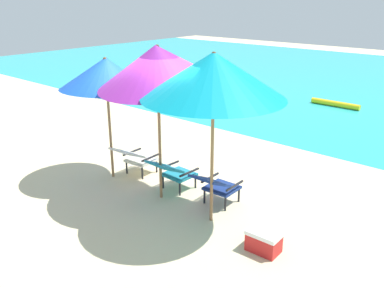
# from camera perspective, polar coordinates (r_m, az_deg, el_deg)

# --- Properties ---
(ground_plane) EXTENTS (40.00, 40.00, 0.00)m
(ground_plane) POSITION_cam_1_polar(r_m,az_deg,el_deg) (11.03, 12.68, 1.30)
(ground_plane) COLOR beige
(swim_buoy) EXTENTS (1.60, 0.18, 0.18)m
(swim_buoy) POSITION_cam_1_polar(r_m,az_deg,el_deg) (14.27, 19.23, 5.29)
(swim_buoy) COLOR yellow
(swim_buoy) RESTS_ON ocean_band
(lounge_chair_left) EXTENTS (0.58, 0.90, 0.68)m
(lounge_chair_left) POSITION_cam_1_polar(r_m,az_deg,el_deg) (8.25, -7.91, -1.79)
(lounge_chair_left) COLOR silver
(lounge_chair_left) RESTS_ON ground_plane
(lounge_chair_center) EXTENTS (0.57, 0.89, 0.68)m
(lounge_chair_center) POSITION_cam_1_polar(r_m,az_deg,el_deg) (7.54, -2.72, -3.77)
(lounge_chair_center) COLOR teal
(lounge_chair_center) RESTS_ON ground_plane
(lounge_chair_right) EXTENTS (0.57, 0.89, 0.68)m
(lounge_chair_right) POSITION_cam_1_polar(r_m,az_deg,el_deg) (7.02, 3.38, -5.67)
(lounge_chair_right) COLOR navy
(lounge_chair_right) RESTS_ON ground_plane
(beach_umbrella_left) EXTENTS (1.80, 1.84, 2.43)m
(beach_umbrella_left) POSITION_cam_1_polar(r_m,az_deg,el_deg) (7.84, -11.84, 9.47)
(beach_umbrella_left) COLOR olive
(beach_umbrella_left) RESTS_ON ground_plane
(beach_umbrella_center) EXTENTS (2.19, 2.24, 2.80)m
(beach_umbrella_center) POSITION_cam_1_polar(r_m,az_deg,el_deg) (6.76, -4.80, 10.80)
(beach_umbrella_center) COLOR olive
(beach_umbrella_center) RESTS_ON ground_plane
(beach_umbrella_right) EXTENTS (3.02, 3.02, 2.69)m
(beach_umbrella_right) POSITION_cam_1_polar(r_m,az_deg,el_deg) (5.96, 3.00, 9.45)
(beach_umbrella_right) COLOR olive
(beach_umbrella_right) RESTS_ON ground_plane
(cooler_box) EXTENTS (0.48, 0.34, 0.32)m
(cooler_box) POSITION_cam_1_polar(r_m,az_deg,el_deg) (6.05, 9.92, -13.11)
(cooler_box) COLOR red
(cooler_box) RESTS_ON ground_plane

